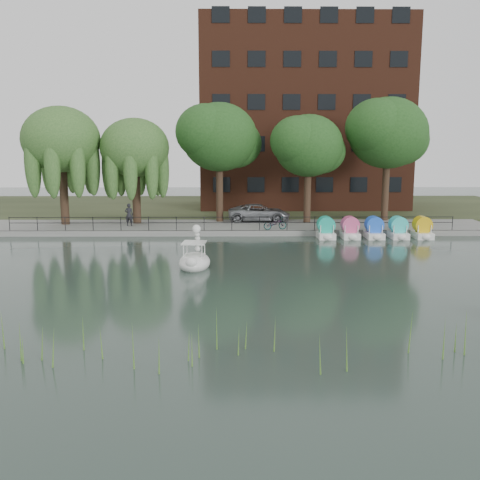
{
  "coord_description": "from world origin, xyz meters",
  "views": [
    {
      "loc": [
        0.21,
        -24.91,
        6.37
      ],
      "look_at": [
        0.5,
        4.0,
        1.3
      ],
      "focal_mm": 40.0,
      "sensor_mm": 36.0,
      "label": 1
    }
  ],
  "objects_px": {
    "bicycle": "(275,223)",
    "pedestrian": "(129,213)",
    "minivan": "(259,211)",
    "swan_boat": "(195,259)"
  },
  "relations": [
    {
      "from": "bicycle",
      "to": "swan_boat",
      "type": "height_order",
      "value": "swan_boat"
    },
    {
      "from": "bicycle",
      "to": "pedestrian",
      "type": "height_order",
      "value": "pedestrian"
    },
    {
      "from": "minivan",
      "to": "pedestrian",
      "type": "bearing_deg",
      "value": 105.13
    },
    {
      "from": "bicycle",
      "to": "minivan",
      "type": "bearing_deg",
      "value": -1.02
    },
    {
      "from": "bicycle",
      "to": "pedestrian",
      "type": "distance_m",
      "value": 11.15
    },
    {
      "from": "minivan",
      "to": "swan_boat",
      "type": "relative_size",
      "value": 2.09
    },
    {
      "from": "bicycle",
      "to": "swan_boat",
      "type": "bearing_deg",
      "value": 141.33
    },
    {
      "from": "swan_boat",
      "to": "minivan",
      "type": "bearing_deg",
      "value": 79.16
    },
    {
      "from": "pedestrian",
      "to": "swan_boat",
      "type": "distance_m",
      "value": 13.89
    },
    {
      "from": "swan_boat",
      "to": "bicycle",
      "type": "bearing_deg",
      "value": 68.89
    }
  ]
}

